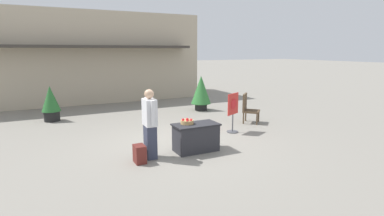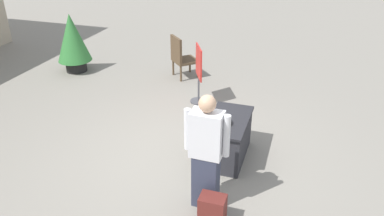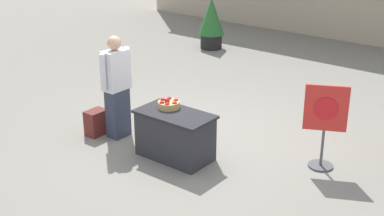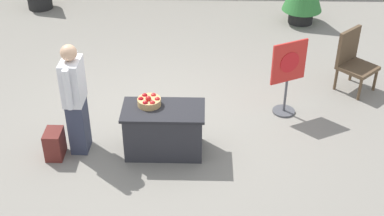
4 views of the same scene
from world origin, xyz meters
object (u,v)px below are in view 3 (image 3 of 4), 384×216
Objects in this scene: display_table at (175,135)px; backpack at (96,123)px; person_visitor at (117,87)px; apple_basket at (169,104)px; poster_board at (325,123)px; potted_plant_far_right at (211,22)px.

backpack is at bearing -173.91° from display_table.
person_visitor is at bearing 178.95° from display_table.
poster_board is at bearing 25.08° from apple_basket.
person_visitor is (-1.22, 0.02, 0.49)m from display_table.
apple_basket is 0.25× the size of potted_plant_far_right.
person_visitor is 1.34× the size of poster_board.
display_table is at bearing 6.09° from backpack.
potted_plant_far_right is (-5.07, 4.24, 0.01)m from poster_board.
display_table is 0.93× the size of poster_board.
person_visitor is at bearing -175.59° from apple_basket.
person_visitor reaches higher than display_table.
person_visitor is 0.75m from backpack.
apple_basket is at bearing 11.17° from backpack.
poster_board is (2.06, 0.96, -0.09)m from apple_basket.
poster_board is at bearing 19.77° from person_visitor.
display_table is at bearing -86.64° from poster_board.
poster_board is at bearing 19.86° from backpack.
poster_board reaches higher than apple_basket.
apple_basket reaches higher than backpack.
backpack is (-1.55, -0.16, -0.15)m from display_table.
potted_plant_far_right reaches higher than display_table.
potted_plant_far_right is (-3.21, 5.30, 0.33)m from display_table.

